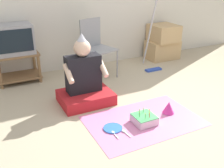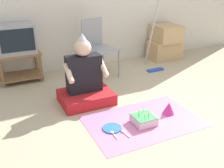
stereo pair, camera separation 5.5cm
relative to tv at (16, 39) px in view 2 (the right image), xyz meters
name	(u,v)px [view 2 (the right image)]	position (x,y,z in m)	size (l,w,h in m)	color
ground_plane	(176,118)	(1.40, -1.89, -0.64)	(16.00, 16.00, 0.00)	tan
tv_stand	(20,64)	(0.00, 0.00, -0.38)	(0.60, 0.41, 0.44)	olive
tv	(16,39)	(0.00, 0.00, 0.00)	(0.51, 0.40, 0.41)	#99999E
folding_chair	(97,44)	(1.10, -0.31, -0.13)	(0.53, 0.52, 0.88)	gray
cardboard_box_stack	(165,42)	(2.55, -0.06, -0.33)	(0.58, 0.47, 0.63)	tan
dust_mop	(154,48)	(2.04, -0.44, -0.27)	(0.28, 0.37, 1.25)	#2D4CB2
person_seated	(85,82)	(0.63, -1.06, -0.38)	(0.63, 0.50, 0.87)	red
party_cloth	(143,121)	(1.04, -1.78, -0.64)	(1.23, 0.80, 0.01)	pink
birthday_cake	(144,119)	(1.01, -1.82, -0.59)	(0.23, 0.23, 0.15)	silver
party_hat_blue	(169,108)	(1.39, -1.76, -0.56)	(0.14, 0.14, 0.14)	#CC338C
paper_plate	(112,128)	(0.66, -1.77, -0.63)	(0.20, 0.20, 0.01)	blue
plastic_spoon_near	(113,133)	(0.63, -1.86, -0.63)	(0.04, 0.15, 0.01)	white
plastic_spoon_far	(124,132)	(0.74, -1.89, -0.63)	(0.04, 0.15, 0.01)	white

